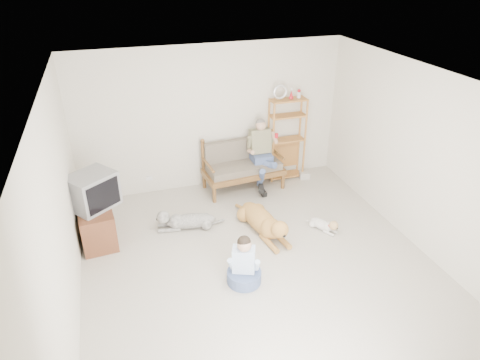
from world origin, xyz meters
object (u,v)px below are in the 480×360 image
object	(u,v)px
golden_retriever	(264,222)
etagere	(286,138)
tv_stand	(96,224)
loveseat	(242,164)

from	to	relation	value
golden_retriever	etagere	bearing A→B (deg)	48.23
tv_stand	golden_retriever	world-z (taller)	tv_stand
loveseat	golden_retriever	xyz separation A→B (m)	(-0.14, -1.60, -0.29)
tv_stand	golden_retriever	xyz separation A→B (m)	(2.58, -0.60, -0.11)
etagere	tv_stand	xyz separation A→B (m)	(-3.67, -1.12, -0.54)
loveseat	etagere	size ratio (longest dim) A/B	0.80
etagere	tv_stand	size ratio (longest dim) A/B	2.06
tv_stand	golden_retriever	bearing A→B (deg)	-17.75
loveseat	tv_stand	world-z (taller)	loveseat
golden_retriever	loveseat	bearing A→B (deg)	75.42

